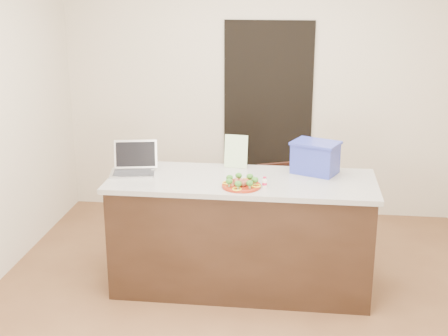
# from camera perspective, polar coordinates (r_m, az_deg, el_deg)

# --- Properties ---
(ground) EXTENTS (4.00, 4.00, 0.00)m
(ground) POSITION_cam_1_polar(r_m,az_deg,el_deg) (4.95, 1.27, -12.07)
(ground) COLOR brown
(ground) RESTS_ON ground
(room_shell) EXTENTS (4.00, 4.00, 4.00)m
(room_shell) POSITION_cam_1_polar(r_m,az_deg,el_deg) (4.39, 1.41, 6.68)
(room_shell) COLOR white
(room_shell) RESTS_ON ground
(doorway) EXTENTS (0.90, 0.02, 2.00)m
(doorway) POSITION_cam_1_polar(r_m,az_deg,el_deg) (6.45, 4.01, 4.45)
(doorway) COLOR black
(doorway) RESTS_ON ground
(island) EXTENTS (2.06, 0.76, 0.92)m
(island) POSITION_cam_1_polar(r_m,az_deg,el_deg) (4.97, 1.60, -6.01)
(island) COLOR black
(island) RESTS_ON ground
(plate) EXTENTS (0.29, 0.29, 0.02)m
(plate) POSITION_cam_1_polar(r_m,az_deg,el_deg) (4.62, 1.60, -1.62)
(plate) COLOR maroon
(plate) RESTS_ON island
(meatballs) EXTENTS (0.11, 0.11, 0.04)m
(meatballs) POSITION_cam_1_polar(r_m,az_deg,el_deg) (4.61, 1.62, -1.31)
(meatballs) COLOR brown
(meatballs) RESTS_ON plate
(broccoli) EXTENTS (0.24, 0.25, 0.04)m
(broccoli) POSITION_cam_1_polar(r_m,az_deg,el_deg) (4.61, 1.61, -1.08)
(broccoli) COLOR #215416
(broccoli) RESTS_ON plate
(pepper_rings) EXTENTS (0.29, 0.29, 0.01)m
(pepper_rings) POSITION_cam_1_polar(r_m,az_deg,el_deg) (4.62, 1.60, -1.50)
(pepper_rings) COLOR gold
(pepper_rings) RESTS_ON plate
(napkin) EXTENTS (0.18, 0.18, 0.01)m
(napkin) POSITION_cam_1_polar(r_m,az_deg,el_deg) (4.67, 0.97, -1.53)
(napkin) COLOR white
(napkin) RESTS_ON island
(fork) EXTENTS (0.08, 0.15, 0.00)m
(fork) POSITION_cam_1_polar(r_m,az_deg,el_deg) (4.68, 0.74, -1.42)
(fork) COLOR #BBBCC0
(fork) RESTS_ON napkin
(knife) EXTENTS (0.06, 0.18, 0.01)m
(knife) POSITION_cam_1_polar(r_m,az_deg,el_deg) (4.65, 1.32, -1.53)
(knife) COLOR white
(knife) RESTS_ON napkin
(yogurt_bottle) EXTENTS (0.04, 0.04, 0.08)m
(yogurt_bottle) POSITION_cam_1_polar(r_m,az_deg,el_deg) (4.63, 3.73, -1.35)
(yogurt_bottle) COLOR silver
(yogurt_bottle) RESTS_ON island
(laptop) EXTENTS (0.38, 0.33, 0.24)m
(laptop) POSITION_cam_1_polar(r_m,az_deg,el_deg) (5.01, -8.23, 0.37)
(laptop) COLOR #AEAFB3
(laptop) RESTS_ON island
(leaflet) EXTENTS (0.19, 0.06, 0.27)m
(leaflet) POSITION_cam_1_polar(r_m,az_deg,el_deg) (5.05, 1.10, 1.52)
(leaflet) COLOR white
(leaflet) RESTS_ON island
(blue_box) EXTENTS (0.43, 0.37, 0.25)m
(blue_box) POSITION_cam_1_polar(r_m,az_deg,el_deg) (4.97, 8.35, 0.98)
(blue_box) COLOR #293395
(blue_box) RESTS_ON island
(chair) EXTENTS (0.49, 0.50, 0.84)m
(chair) POSITION_cam_1_polar(r_m,az_deg,el_deg) (5.55, 4.77, -3.38)
(chair) COLOR black
(chair) RESTS_ON ground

